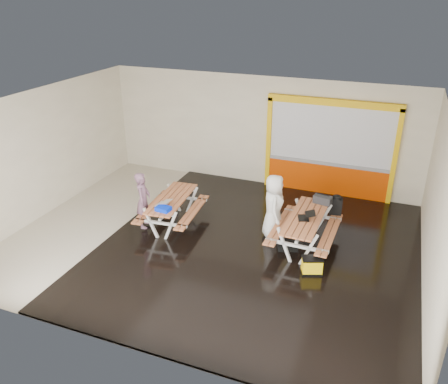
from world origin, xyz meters
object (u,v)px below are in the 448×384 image
at_px(laptop_left, 163,204).
at_px(laptop_right, 306,216).
at_px(backpack, 336,205).
at_px(fluke_bag, 312,266).
at_px(dark_case, 287,245).
at_px(picnic_table_right, 305,224).
at_px(blue_pouch, 163,209).
at_px(person_left, 143,200).
at_px(picnic_table_left, 172,204).
at_px(person_right, 274,206).
at_px(toolbox, 323,200).

bearing_deg(laptop_left, laptop_right, 8.80).
relative_size(backpack, fluke_bag, 0.96).
distance_m(laptop_left, dark_case, 3.31).
height_order(picnic_table_right, laptop_right, laptop_right).
distance_m(blue_pouch, backpack, 4.43).
relative_size(person_left, dark_case, 3.14).
relative_size(picnic_table_right, person_left, 1.46).
relative_size(picnic_table_left, fluke_bag, 4.08).
bearing_deg(fluke_bag, laptop_right, 111.96).
height_order(laptop_right, dark_case, laptop_right).
bearing_deg(laptop_right, blue_pouch, -166.63).
bearing_deg(blue_pouch, picnic_table_right, 15.14).
xyz_separation_m(laptop_right, fluke_bag, (0.40, -1.00, -0.68)).
xyz_separation_m(laptop_left, backpack, (4.11, 1.71, -0.09)).
distance_m(person_right, fluke_bag, 1.92).
distance_m(person_right, toolbox, 1.30).
bearing_deg(laptop_left, toolbox, 21.94).
bearing_deg(picnic_table_right, laptop_right, -81.95).
bearing_deg(picnic_table_right, laptop_left, -169.47).
distance_m(laptop_right, fluke_bag, 1.27).
xyz_separation_m(picnic_table_left, picnic_table_right, (3.55, 0.18, 0.03)).
distance_m(person_right, laptop_right, 0.92).
relative_size(person_left, laptop_left, 3.68).
distance_m(picnic_table_right, laptop_right, 0.28).
bearing_deg(dark_case, backpack, 55.65).
relative_size(person_right, fluke_bag, 3.11).
height_order(picnic_table_left, laptop_right, laptop_right).
bearing_deg(person_right, dark_case, -149.47).
bearing_deg(picnic_table_right, dark_case, -140.27).
height_order(person_left, toolbox, person_left).
relative_size(picnic_table_right, person_right, 1.32).
bearing_deg(blue_pouch, picnic_table_left, 101.30).
bearing_deg(fluke_bag, person_left, 174.19).
xyz_separation_m(laptop_right, backpack, (0.55, 1.15, -0.13)).
distance_m(person_left, dark_case, 3.88).
xyz_separation_m(backpack, dark_case, (-0.91, -1.33, -0.65)).
distance_m(picnic_table_right, laptop_left, 3.61).
bearing_deg(person_left, picnic_table_left, -68.55).
relative_size(picnic_table_left, dark_case, 4.54).
bearing_deg(picnic_table_left, blue_pouch, -78.70).
distance_m(toolbox, backpack, 0.42).
bearing_deg(backpack, picnic_table_left, -163.37).
distance_m(picnic_table_right, blue_pouch, 3.53).
bearing_deg(blue_pouch, fluke_bag, -2.75).
bearing_deg(dark_case, blue_pouch, -168.28).
relative_size(laptop_left, backpack, 0.80).
bearing_deg(picnic_table_left, person_left, -142.45).
bearing_deg(dark_case, person_right, 138.74).
bearing_deg(person_left, fluke_bag, -111.90).
xyz_separation_m(picnic_table_left, fluke_bag, (3.97, -0.92, -0.39)).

